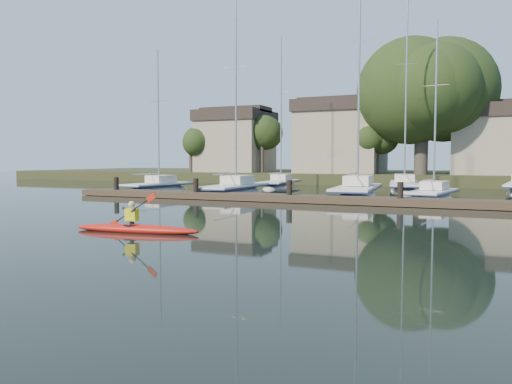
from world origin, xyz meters
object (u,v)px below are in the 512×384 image
at_px(kayak, 135,227).
at_px(sailboat_1, 235,197).
at_px(sailboat_2, 357,200).
at_px(dock, 342,200).
at_px(sailboat_3, 433,203).
at_px(sailboat_0, 158,194).
at_px(sailboat_6, 404,193).
at_px(sailboat_5, 280,189).

height_order(kayak, sailboat_1, sailboat_1).
bearing_deg(sailboat_2, dock, -91.63).
height_order(kayak, sailboat_3, sailboat_3).
relative_size(sailboat_0, sailboat_2, 0.70).
relative_size(kayak, sailboat_6, 0.27).
bearing_deg(dock, sailboat_1, 154.43).
height_order(sailboat_3, sailboat_6, sailboat_6).
distance_m(sailboat_2, sailboat_6, 8.13).
bearing_deg(sailboat_2, sailboat_3, -6.93).
xyz_separation_m(kayak, dock, (3.52, 13.12, 0.03)).
height_order(sailboat_0, sailboat_1, sailboat_1).
height_order(sailboat_2, sailboat_5, sailboat_2).
relative_size(sailboat_2, sailboat_3, 1.44).
bearing_deg(kayak, sailboat_3, 59.08).
height_order(sailboat_0, sailboat_6, sailboat_6).
relative_size(sailboat_1, sailboat_3, 1.27).
distance_m(dock, sailboat_1, 9.26).
relative_size(kayak, sailboat_0, 0.38).
xyz_separation_m(kayak, sailboat_1, (-4.83, 17.11, -0.37)).
bearing_deg(dock, sailboat_6, 82.71).
height_order(dock, sailboat_1, sailboat_1).
distance_m(sailboat_1, sailboat_3, 12.60).
height_order(kayak, sailboat_5, sailboat_5).
bearing_deg(sailboat_5, sailboat_1, -92.95).
bearing_deg(sailboat_3, sailboat_1, -168.01).
bearing_deg(sailboat_3, kayak, -104.47).
relative_size(sailboat_2, sailboat_6, 1.02).
distance_m(kayak, sailboat_6, 26.34).
bearing_deg(kayak, sailboat_2, 72.35).
xyz_separation_m(sailboat_2, sailboat_5, (-8.34, 8.40, 0.04)).
bearing_deg(sailboat_1, kayak, -75.28).
bearing_deg(kayak, sailboat_0, 115.64).
distance_m(sailboat_5, sailboat_6, 10.22).
xyz_separation_m(dock, sailboat_3, (4.24, 4.62, -0.38)).
relative_size(sailboat_0, sailboat_3, 1.01).
relative_size(sailboat_1, sailboat_5, 1.07).
bearing_deg(sailboat_5, dock, -61.40).
height_order(kayak, dock, kayak).
bearing_deg(sailboat_6, kayak, -109.14).
relative_size(dock, sailboat_6, 2.09).
distance_m(sailboat_1, sailboat_6, 13.24).
relative_size(sailboat_0, sailboat_1, 0.79).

